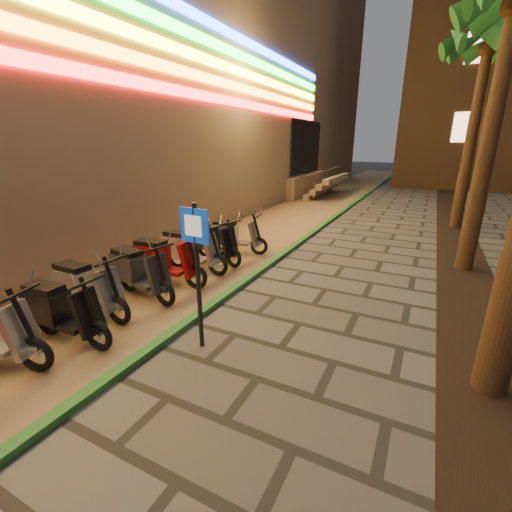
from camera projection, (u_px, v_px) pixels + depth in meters
The scene contains 14 objects.
ground at pixel (168, 398), 4.28m from camera, with size 120.00×120.00×0.00m, color #474442.
parking_strip at pixel (282, 222), 13.87m from camera, with size 3.40×60.00×0.01m, color #8C7251.
green_curb at pixel (323, 225), 13.13m from camera, with size 0.18×60.00×0.10m, color #2A702E.
planting_strip at pixel (469, 299), 6.98m from camera, with size 1.20×40.00×0.02m, color black.
mall_building at pixel (48, 49), 17.05m from camera, with size 24.23×44.00×15.00m.
palm_d at pixel (488, 48), 11.05m from camera, with size 2.97×3.02×7.16m.
pedestrian_sign at pixel (197, 258), 4.93m from camera, with size 0.50×0.10×2.25m.
scooter_4 at pixel (59, 310), 5.41m from camera, with size 1.69×0.59×1.19m.
scooter_5 at pixel (84, 288), 6.22m from camera, with size 1.75×0.61×1.24m.
scooter_6 at pixel (137, 271), 7.00m from camera, with size 1.78×0.74×1.25m.
scooter_7 at pixel (162, 260), 7.63m from camera, with size 1.81×0.64×1.28m.
scooter_8 at pixel (188, 249), 8.42m from camera, with size 1.78×0.63×1.26m.
scooter_9 at pixel (212, 241), 9.15m from camera, with size 1.74×0.90×1.23m.
scooter_10 at pixel (233, 235), 9.85m from camera, with size 1.67×0.69×1.17m.
Camera 1 is at (2.57, -2.63, 3.03)m, focal length 24.00 mm.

